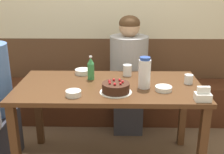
% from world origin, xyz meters
% --- Properties ---
extents(back_wall, '(4.80, 0.04, 2.50)m').
position_xyz_m(back_wall, '(0.00, 1.05, 1.25)').
color(back_wall, brown).
rests_on(back_wall, ground_plane).
extents(bench_seat, '(2.72, 0.38, 0.45)m').
position_xyz_m(bench_seat, '(0.00, 0.83, 0.22)').
color(bench_seat, '#472314').
rests_on(bench_seat, ground_plane).
extents(dining_table, '(1.49, 0.74, 0.74)m').
position_xyz_m(dining_table, '(0.00, 0.00, 0.65)').
color(dining_table, '#4C2D19').
rests_on(dining_table, ground_plane).
extents(birthday_cake, '(0.24, 0.24, 0.10)m').
position_xyz_m(birthday_cake, '(0.05, -0.16, 0.78)').
color(birthday_cake, white).
rests_on(birthday_cake, dining_table).
extents(water_pitcher, '(0.10, 0.10, 0.25)m').
position_xyz_m(water_pitcher, '(0.27, -0.05, 0.86)').
color(water_pitcher, white).
rests_on(water_pitcher, dining_table).
extents(soju_bottle, '(0.06, 0.06, 0.20)m').
position_xyz_m(soju_bottle, '(-0.16, 0.14, 0.84)').
color(soju_bottle, '#388E4C').
rests_on(soju_bottle, dining_table).
extents(napkin_holder, '(0.11, 0.08, 0.11)m').
position_xyz_m(napkin_holder, '(0.66, -0.30, 0.78)').
color(napkin_holder, white).
rests_on(napkin_holder, dining_table).
extents(bowl_soup_white, '(0.13, 0.13, 0.03)m').
position_xyz_m(bowl_soup_white, '(0.42, -0.12, 0.76)').
color(bowl_soup_white, white).
rests_on(bowl_soup_white, dining_table).
extents(bowl_rice_small, '(0.11, 0.11, 0.04)m').
position_xyz_m(bowl_rice_small, '(-0.25, -0.24, 0.76)').
color(bowl_rice_small, white).
rests_on(bowl_rice_small, dining_table).
extents(bowl_side_dish, '(0.14, 0.14, 0.04)m').
position_xyz_m(bowl_side_dish, '(-0.25, 0.28, 0.76)').
color(bowl_side_dish, white).
rests_on(bowl_side_dish, dining_table).
extents(glass_water_tall, '(0.07, 0.07, 0.08)m').
position_xyz_m(glass_water_tall, '(0.65, 0.04, 0.78)').
color(glass_water_tall, silver).
rests_on(glass_water_tall, dining_table).
extents(glass_tumbler_short, '(0.08, 0.08, 0.10)m').
position_xyz_m(glass_tumbler_short, '(0.15, 0.24, 0.79)').
color(glass_tumbler_short, silver).
rests_on(glass_tumbler_short, dining_table).
extents(person_grey_tee, '(0.38, 0.38, 1.22)m').
position_xyz_m(person_grey_tee, '(0.18, 0.63, 0.61)').
color(person_grey_tee, '#33333D').
rests_on(person_grey_tee, ground_plane).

